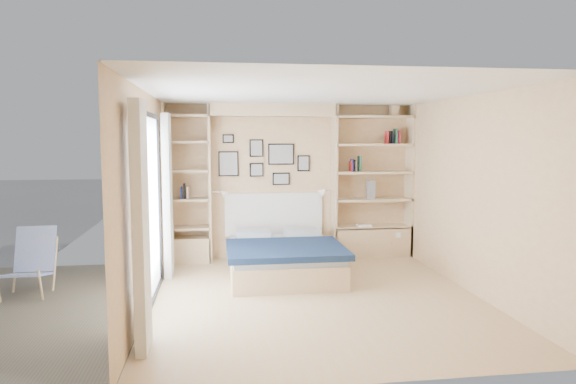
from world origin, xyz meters
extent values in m
plane|color=tan|center=(0.00, 0.00, 0.00)|extent=(4.50, 4.50, 0.00)
plane|color=#DDB680|center=(0.00, 2.25, 1.25)|extent=(4.00, 0.00, 4.00)
plane|color=#DDB680|center=(0.00, -2.25, 1.25)|extent=(4.00, 0.00, 4.00)
plane|color=#DDB680|center=(-2.00, 0.00, 1.25)|extent=(0.00, 4.50, 4.50)
plane|color=#DDB680|center=(2.00, 0.00, 1.25)|extent=(0.00, 4.50, 4.50)
plane|color=white|center=(0.00, 0.00, 2.50)|extent=(4.50, 4.50, 0.00)
cube|color=tan|center=(-1.30, 2.08, 1.25)|extent=(0.04, 0.35, 2.50)
cube|color=tan|center=(0.70, 2.08, 1.25)|extent=(0.04, 0.35, 2.50)
cube|color=tan|center=(-0.30, 2.08, 2.40)|extent=(2.00, 0.35, 0.20)
cube|color=tan|center=(1.98, 2.08, 1.25)|extent=(0.04, 0.35, 2.50)
cube|color=tan|center=(-1.98, 2.08, 1.25)|extent=(0.04, 0.35, 2.50)
cube|color=tan|center=(1.35, 2.08, 0.25)|extent=(1.30, 0.35, 0.50)
cube|color=tan|center=(-1.65, 2.08, 0.20)|extent=(0.70, 0.35, 0.40)
cube|color=black|center=(-1.97, 0.00, 2.23)|extent=(0.04, 2.08, 0.06)
cube|color=black|center=(-1.97, 0.00, 0.03)|extent=(0.04, 2.08, 0.06)
cube|color=black|center=(-1.97, -1.02, 1.10)|extent=(0.04, 0.06, 2.20)
cube|color=black|center=(-1.97, 1.02, 1.10)|extent=(0.04, 0.06, 2.20)
cube|color=silver|center=(-1.98, 0.00, 1.12)|extent=(0.01, 2.00, 2.20)
cube|color=white|center=(-1.88, -1.30, 1.15)|extent=(0.10, 0.45, 2.30)
cube|color=white|center=(-1.88, 1.30, 1.15)|extent=(0.10, 0.45, 2.30)
cube|color=tan|center=(1.35, 2.08, 0.50)|extent=(1.30, 0.35, 0.04)
cube|color=tan|center=(1.35, 2.08, 0.95)|extent=(1.30, 0.35, 0.04)
cube|color=tan|center=(1.35, 2.08, 1.40)|extent=(1.30, 0.35, 0.04)
cube|color=tan|center=(1.35, 2.08, 1.85)|extent=(1.30, 0.35, 0.04)
cube|color=tan|center=(1.35, 2.08, 2.30)|extent=(1.30, 0.35, 0.04)
cube|color=tan|center=(-1.65, 2.08, 0.55)|extent=(0.70, 0.35, 0.04)
cube|color=tan|center=(-1.65, 2.08, 1.00)|extent=(0.70, 0.35, 0.04)
cube|color=tan|center=(-1.65, 2.08, 1.45)|extent=(0.70, 0.35, 0.04)
cube|color=tan|center=(-1.65, 2.08, 1.90)|extent=(0.70, 0.35, 0.04)
cube|color=tan|center=(-1.65, 2.08, 2.30)|extent=(0.70, 0.35, 0.04)
cube|color=tan|center=(-0.27, 1.09, 0.16)|extent=(1.50, 1.87, 0.33)
cube|color=#B3BAC4|center=(-0.27, 1.09, 0.38)|extent=(1.46, 1.83, 0.10)
cube|color=#12233F|center=(-0.27, 0.78, 0.45)|extent=(1.60, 1.31, 0.08)
cube|color=#B3BAC4|center=(-0.64, 1.73, 0.49)|extent=(0.51, 0.37, 0.12)
cube|color=#B3BAC4|center=(0.10, 1.73, 0.49)|extent=(0.51, 0.37, 0.12)
cube|color=white|center=(-0.27, 2.22, 0.72)|extent=(1.60, 0.04, 0.70)
cube|color=black|center=(-1.00, 2.23, 1.55)|extent=(0.32, 0.02, 0.40)
cube|color=gray|center=(-1.00, 2.21, 1.55)|extent=(0.28, 0.01, 0.36)
cube|color=black|center=(-0.55, 2.23, 1.80)|extent=(0.22, 0.02, 0.28)
cube|color=gray|center=(-0.55, 2.21, 1.80)|extent=(0.18, 0.01, 0.24)
cube|color=black|center=(-0.55, 2.23, 1.45)|extent=(0.22, 0.02, 0.22)
cube|color=gray|center=(-0.55, 2.21, 1.45)|extent=(0.18, 0.01, 0.18)
cube|color=black|center=(-0.15, 2.23, 1.70)|extent=(0.42, 0.02, 0.34)
cube|color=gray|center=(-0.15, 2.21, 1.70)|extent=(0.38, 0.01, 0.30)
cube|color=black|center=(-0.15, 2.23, 1.30)|extent=(0.28, 0.02, 0.20)
cube|color=gray|center=(-0.15, 2.21, 1.30)|extent=(0.24, 0.01, 0.16)
cube|color=black|center=(0.22, 2.23, 1.55)|extent=(0.20, 0.02, 0.26)
cube|color=gray|center=(0.22, 2.21, 1.55)|extent=(0.16, 0.01, 0.22)
cube|color=black|center=(-1.00, 2.23, 1.95)|extent=(0.18, 0.02, 0.14)
cube|color=gray|center=(-1.00, 2.21, 1.95)|extent=(0.14, 0.01, 0.10)
cylinder|color=silver|center=(-1.16, 2.00, 1.12)|extent=(0.20, 0.02, 0.02)
cone|color=white|center=(-1.06, 2.00, 1.10)|extent=(0.13, 0.12, 0.15)
cylinder|color=silver|center=(0.56, 2.00, 1.12)|extent=(0.20, 0.02, 0.02)
cone|color=white|center=(0.46, 2.00, 1.10)|extent=(0.13, 0.12, 0.15)
cube|color=#A51E1E|center=(0.97, 2.07, 1.50)|extent=(0.02, 0.15, 0.16)
cube|color=navy|center=(0.99, 2.07, 1.52)|extent=(0.03, 0.15, 0.20)
cube|color=black|center=(1.02, 2.07, 1.51)|extent=(0.03, 0.15, 0.19)
cube|color=#BFB28C|center=(1.03, 2.07, 1.50)|extent=(0.04, 0.15, 0.17)
cube|color=#225641|center=(1.12, 2.07, 1.55)|extent=(0.03, 0.15, 0.25)
cube|color=#A51E1E|center=(1.57, 2.07, 1.97)|extent=(0.02, 0.15, 0.20)
cube|color=navy|center=(1.63, 2.07, 1.97)|extent=(0.03, 0.15, 0.20)
cube|color=black|center=(1.63, 2.07, 1.97)|extent=(0.03, 0.15, 0.21)
cube|color=#26593F|center=(1.72, 2.07, 1.99)|extent=(0.03, 0.15, 0.24)
cube|color=#A42038|center=(1.76, 2.07, 1.98)|extent=(0.03, 0.15, 0.21)
cube|color=navy|center=(-1.74, 2.07, 1.11)|extent=(0.02, 0.15, 0.18)
cube|color=black|center=(-1.69, 2.07, 1.14)|extent=(0.03, 0.15, 0.24)
cube|color=tan|center=(-1.64, 2.07, 1.12)|extent=(0.03, 0.15, 0.19)
cube|color=tan|center=(1.69, 2.07, 2.40)|extent=(0.13, 0.13, 0.15)
cone|color=tan|center=(1.69, 2.07, 2.51)|extent=(0.20, 0.20, 0.08)
cube|color=slate|center=(1.32, 2.07, 1.12)|extent=(0.12, 0.12, 0.30)
cube|color=white|center=(1.20, 2.02, 0.54)|extent=(0.22, 0.16, 0.03)
cube|color=#6A604E|center=(-3.60, 0.00, 0.00)|extent=(3.20, 4.00, 0.05)
cylinder|color=tan|center=(-3.28, 0.23, 0.22)|extent=(0.03, 0.14, 0.42)
cylinder|color=tan|center=(-3.76, 0.81, 0.32)|extent=(0.04, 0.35, 0.70)
cylinder|color=tan|center=(-3.29, 0.82, 0.32)|extent=(0.04, 0.35, 0.70)
cube|color=#3D54B0|center=(-3.52, 0.44, 0.30)|extent=(0.49, 0.59, 0.15)
cube|color=#3D54B0|center=(-3.52, 0.85, 0.54)|extent=(0.49, 0.24, 0.57)
camera|label=1|loc=(-1.19, -6.04, 1.96)|focal=32.00mm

